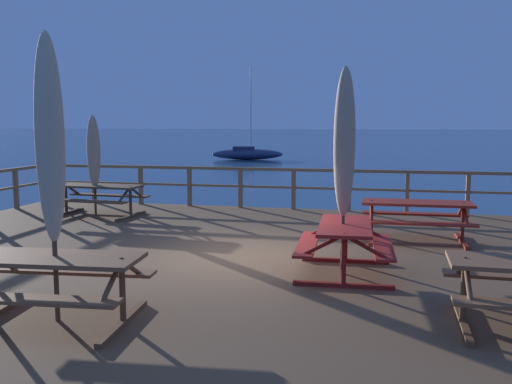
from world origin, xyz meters
The scene contains 11 objects.
ground_plane centered at (0.00, 0.00, 0.00)m, with size 600.00×600.00×0.00m, color navy.
wooden_deck centered at (0.00, 0.00, 0.38)m, with size 14.81×10.87×0.76m, color brown.
railing_waterside_far centered at (0.00, 5.29, 1.49)m, with size 14.61×0.10×1.09m.
picnic_table_back_right centered at (1.74, -0.83, 1.31)m, with size 1.48×1.83×0.78m.
picnic_table_front_left centered at (-1.35, -3.61, 1.32)m, with size 2.09×1.57×0.78m.
picnic_table_mid_left centered at (-4.53, 3.18, 1.32)m, with size 2.23×1.51×0.78m.
picnic_table_mid_right centered at (2.93, 1.88, 1.32)m, with size 2.08×1.43×0.78m.
patio_umbrella_tall_back_left centered at (1.71, -0.81, 2.72)m, with size 0.32×0.32×3.09m.
patio_umbrella_short_front centered at (-1.34, -3.57, 2.83)m, with size 0.32×0.32×3.26m.
patio_umbrella_short_mid centered at (-4.57, 3.13, 2.33)m, with size 0.32×0.32×2.47m.
sailboat_distant centered at (-8.85, 36.21, 0.51)m, with size 6.21×2.79×7.72m.
Camera 1 is at (2.25, -9.03, 3.01)m, focal length 38.69 mm.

